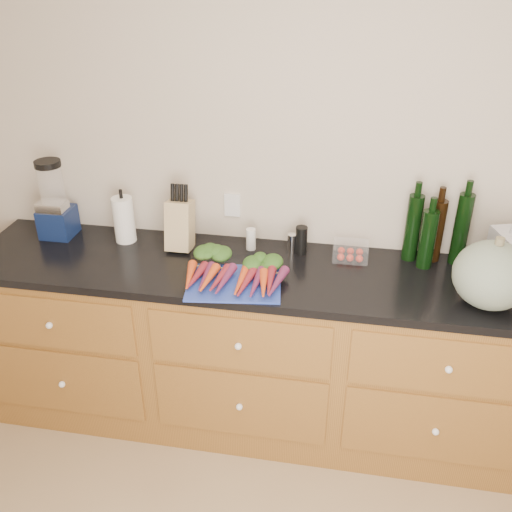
% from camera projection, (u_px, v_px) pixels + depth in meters
% --- Properties ---
extents(wall_back, '(4.10, 0.05, 2.60)m').
position_uv_depth(wall_back, '(355.00, 177.00, 2.73)').
color(wall_back, beige).
rests_on(wall_back, ground).
extents(cabinets, '(3.60, 0.64, 0.90)m').
position_uv_depth(cabinets, '(340.00, 360.00, 2.86)').
color(cabinets, brown).
rests_on(cabinets, ground).
extents(countertop, '(3.64, 0.62, 0.04)m').
position_uv_depth(countertop, '(347.00, 280.00, 2.63)').
color(countertop, black).
rests_on(countertop, cabinets).
extents(cutting_board, '(0.45, 0.36, 0.01)m').
position_uv_depth(cutting_board, '(234.00, 283.00, 2.56)').
color(cutting_board, '#273FA6').
rests_on(cutting_board, countertop).
extents(carrots, '(0.45, 0.33, 0.06)m').
position_uv_depth(carrots, '(236.00, 272.00, 2.58)').
color(carrots, '#E24B1A').
rests_on(carrots, cutting_board).
extents(squash, '(0.32, 0.32, 0.29)m').
position_uv_depth(squash, '(492.00, 275.00, 2.35)').
color(squash, '#5E6F5D').
rests_on(squash, countertop).
extents(blender_appliance, '(0.16, 0.16, 0.41)m').
position_uv_depth(blender_appliance, '(55.00, 204.00, 2.90)').
color(blender_appliance, '#0F1C46').
rests_on(blender_appliance, countertop).
extents(paper_towel, '(0.10, 0.10, 0.24)m').
position_uv_depth(paper_towel, '(124.00, 220.00, 2.87)').
color(paper_towel, white).
rests_on(paper_towel, countertop).
extents(knife_block, '(0.12, 0.12, 0.24)m').
position_uv_depth(knife_block, '(180.00, 225.00, 2.81)').
color(knife_block, tan).
rests_on(knife_block, countertop).
extents(grinder_salt, '(0.05, 0.05, 0.11)m').
position_uv_depth(grinder_salt, '(251.00, 239.00, 2.82)').
color(grinder_salt, white).
rests_on(grinder_salt, countertop).
extents(grinder_pepper, '(0.06, 0.06, 0.14)m').
position_uv_depth(grinder_pepper, '(301.00, 240.00, 2.78)').
color(grinder_pepper, black).
rests_on(grinder_pepper, countertop).
extents(canister_chrome, '(0.04, 0.04, 0.10)m').
position_uv_depth(canister_chrome, '(292.00, 243.00, 2.79)').
color(canister_chrome, silver).
rests_on(canister_chrome, countertop).
extents(tomato_box, '(0.17, 0.13, 0.08)m').
position_uv_depth(tomato_box, '(351.00, 251.00, 2.75)').
color(tomato_box, white).
rests_on(tomato_box, countertop).
extents(bottles, '(0.29, 0.15, 0.35)m').
position_uv_depth(bottles, '(435.00, 231.00, 2.66)').
color(bottles, black).
rests_on(bottles, countertop).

